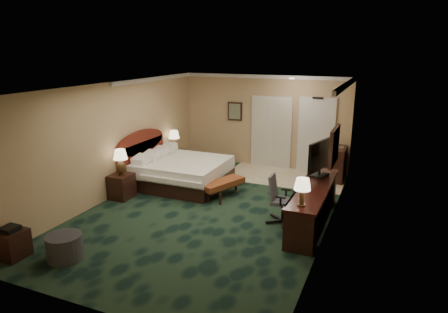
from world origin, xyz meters
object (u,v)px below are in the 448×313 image
at_px(lamp_near, 121,162).
at_px(lamp_far, 174,141).
at_px(nightstand_near, 122,186).
at_px(tv, 320,159).
at_px(bed, 183,173).
at_px(ottoman, 65,247).
at_px(bed_bench, 223,189).
at_px(desk, 313,205).
at_px(minibar, 336,164).
at_px(side_table, 12,244).
at_px(desk_chair, 283,200).
at_px(nightstand_far, 176,159).

bearing_deg(lamp_near, lamp_far, 91.70).
bearing_deg(nightstand_near, tv, 13.19).
bearing_deg(bed, lamp_near, -121.74).
xyz_separation_m(ottoman, tv, (3.55, 3.73, 0.97)).
xyz_separation_m(lamp_near, tv, (4.37, 1.05, 0.30)).
relative_size(bed_bench, ottoman, 1.97).
height_order(nightstand_near, desk, desk).
height_order(nightstand_near, minibar, minibar).
distance_m(bed_bench, side_table, 4.57).
xyz_separation_m(side_table, desk_chair, (3.86, 3.15, 0.25)).
height_order(lamp_far, minibar, lamp_far).
bearing_deg(lamp_far, ottoman, -80.39).
height_order(nightstand_near, lamp_near, lamp_near).
bearing_deg(tv, ottoman, -117.81).
xyz_separation_m(nightstand_near, side_table, (0.00, -3.01, -0.05)).
relative_size(nightstand_near, lamp_far, 0.97).
bearing_deg(lamp_near, nightstand_far, 91.20).
height_order(lamp_near, side_table, lamp_near).
xyz_separation_m(bed, desk, (3.53, -1.06, 0.06)).
bearing_deg(bed_bench, ottoman, -87.38).
bearing_deg(bed_bench, lamp_far, 166.56).
relative_size(bed, desk, 0.77).
height_order(nightstand_far, tv, tv).
height_order(bed, desk_chair, desk_chair).
xyz_separation_m(bed, nightstand_near, (-0.90, -1.37, -0.04)).
relative_size(lamp_near, lamp_far, 1.02).
bearing_deg(lamp_far, desk_chair, -31.97).
xyz_separation_m(bed, bed_bench, (1.26, -0.36, -0.13)).
bearing_deg(tv, minibar, 104.32).
bearing_deg(tv, bed, -169.84).
bearing_deg(minibar, nightstand_far, -170.69).
height_order(nightstand_near, side_table, nightstand_near).
height_order(lamp_near, desk, lamp_near).
bearing_deg(bed_bench, lamp_near, -132.04).
relative_size(side_table, minibar, 0.54).
height_order(nightstand_near, nightstand_far, nightstand_near).
bearing_deg(ottoman, desk_chair, 43.36).
xyz_separation_m(lamp_near, lamp_far, (-0.08, 2.59, -0.05)).
height_order(nightstand_far, minibar, minibar).
relative_size(ottoman, desk, 0.22).
relative_size(desk, minibar, 3.05).
xyz_separation_m(ottoman, desk_chair, (3.01, 2.84, 0.28)).
distance_m(nightstand_far, ottoman, 5.38).
xyz_separation_m(nightstand_far, desk_chair, (3.88, -2.47, 0.23)).
bearing_deg(bed_bench, nightstand_far, 165.67).
relative_size(bed, bed_bench, 1.79).
bearing_deg(side_table, ottoman, 19.83).
distance_m(nightstand_near, desk_chair, 3.87).
bearing_deg(lamp_near, nightstand_near, 155.39).
height_order(nightstand_far, desk_chair, desk_chair).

